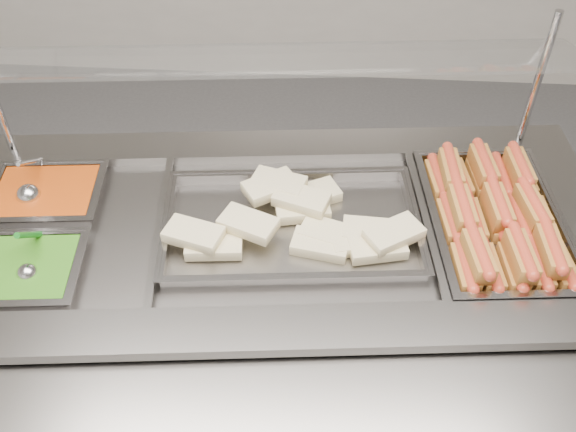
# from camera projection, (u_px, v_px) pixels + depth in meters

# --- Properties ---
(steam_counter) EXTENTS (1.90, 0.98, 0.88)m
(steam_counter) POSITION_uv_depth(u_px,v_px,m) (273.00, 321.00, 2.01)
(steam_counter) COLOR gray
(steam_counter) RESTS_ON ground
(tray_rail) EXTENTS (1.77, 0.52, 0.05)m
(tray_rail) POSITION_uv_depth(u_px,v_px,m) (273.00, 400.00, 1.38)
(tray_rail) COLOR gray
(tray_rail) RESTS_ON steam_counter
(sneeze_guard) EXTENTS (1.62, 0.44, 0.43)m
(sneeze_guard) POSITION_uv_depth(u_px,v_px,m) (266.00, 63.00, 1.61)
(sneeze_guard) COLOR silver
(sneeze_guard) RESTS_ON steam_counter
(pan_hotdogs) EXTENTS (0.38, 0.56, 0.10)m
(pan_hotdogs) POSITION_uv_depth(u_px,v_px,m) (493.00, 228.00, 1.75)
(pan_hotdogs) COLOR gray
(pan_hotdogs) RESTS_ON steam_counter
(pan_wraps) EXTENTS (0.70, 0.45, 0.07)m
(pan_wraps) POSITION_uv_depth(u_px,v_px,m) (292.00, 229.00, 1.72)
(pan_wraps) COLOR gray
(pan_wraps) RESTS_ON steam_counter
(pan_beans) EXTENTS (0.31, 0.26, 0.10)m
(pan_beans) POSITION_uv_depth(u_px,v_px,m) (49.00, 202.00, 1.82)
(pan_beans) COLOR gray
(pan_beans) RESTS_ON steam_counter
(pan_peas) EXTENTS (0.31, 0.26, 0.10)m
(pan_peas) POSITION_uv_depth(u_px,v_px,m) (22.00, 278.00, 1.62)
(pan_peas) COLOR gray
(pan_peas) RESTS_ON steam_counter
(hotdogs_in_buns) EXTENTS (0.34, 0.53, 0.11)m
(hotdogs_in_buns) POSITION_uv_depth(u_px,v_px,m) (497.00, 215.00, 1.71)
(hotdogs_in_buns) COLOR #A06A21
(hotdogs_in_buns) RESTS_ON pan_hotdogs
(tortilla_wraps) EXTENTS (0.68, 0.34, 0.07)m
(tortilla_wraps) POSITION_uv_depth(u_px,v_px,m) (305.00, 221.00, 1.70)
(tortilla_wraps) COLOR #CEBF8A
(tortilla_wraps) RESTS_ON pan_wraps
(ladle) EXTENTS (0.07, 0.19, 0.15)m
(ladle) POSITION_uv_depth(u_px,v_px,m) (29.00, 193.00, 1.78)
(ladle) COLOR silver
(ladle) RESTS_ON pan_beans
(serving_spoon) EXTENTS (0.05, 0.17, 0.15)m
(serving_spoon) POSITION_uv_depth(u_px,v_px,m) (28.00, 267.00, 1.58)
(serving_spoon) COLOR silver
(serving_spoon) RESTS_ON pan_peas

